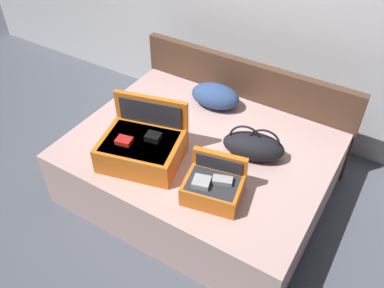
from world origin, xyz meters
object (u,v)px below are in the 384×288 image
Objects in this scene: pillow_near_headboard at (215,96)px; duffel_bag at (253,146)px; hard_case_medium at (214,186)px; hard_case_large at (143,146)px; bed at (199,169)px.

duffel_bag is at bearing -37.04° from pillow_near_headboard.
hard_case_medium is 0.53m from duffel_bag.
duffel_bag is (0.06, 0.52, 0.01)m from hard_case_medium.
hard_case_large is 0.85m from duffel_bag.
hard_case_medium is (0.65, -0.05, -0.03)m from hard_case_large.
hard_case_medium is (0.36, -0.42, 0.36)m from bed.
bed is at bearing -165.58° from duffel_bag.
duffel_bag is (0.71, 0.47, -0.02)m from hard_case_large.
duffel_bag reaches higher than pillow_near_headboard.
bed is at bearing -73.38° from pillow_near_headboard.
hard_case_large reaches higher than bed.
hard_case_large is (-0.29, -0.37, 0.40)m from bed.
hard_case_large is at bearing -146.16° from duffel_bag.
bed is 0.61m from hard_case_large.
hard_case_large is 0.92m from pillow_near_headboard.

